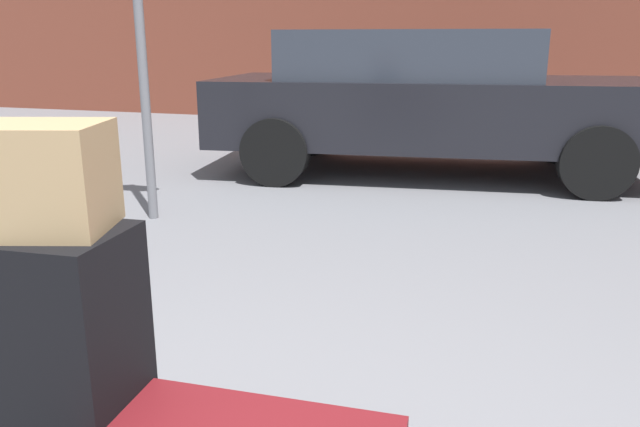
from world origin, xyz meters
name	(u,v)px	position (x,y,z in m)	size (l,w,h in m)	color
suitcase_black_rear_right	(43,356)	(-0.29, 0.06, 0.64)	(0.41, 0.25, 0.59)	black
duffel_bag_tan_topmost_pile	(20,178)	(-0.29, 0.06, 1.04)	(0.35, 0.21, 0.22)	#9E7F56
parked_car	(426,99)	(-0.23, 5.43, 0.76)	(4.49, 2.34, 1.42)	black
no_parking_sign	(138,5)	(-1.95, 3.06, 1.56)	(0.50, 0.09, 2.54)	slate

